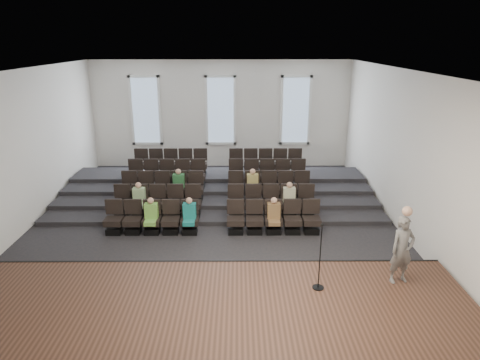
{
  "coord_description": "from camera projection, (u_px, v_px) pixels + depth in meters",
  "views": [
    {
      "loc": [
        0.8,
        -13.0,
        5.86
      ],
      "look_at": [
        0.87,
        0.5,
        1.41
      ],
      "focal_mm": 32.0,
      "sensor_mm": 36.0,
      "label": 1
    }
  ],
  "objects": [
    {
      "name": "ground",
      "position": [
        214.0,
        225.0,
        14.18
      ],
      "size": [
        14.0,
        14.0,
        0.0
      ],
      "primitive_type": "plane",
      "color": "black",
      "rests_on": "ground"
    },
    {
      "name": "ceiling",
      "position": [
        211.0,
        70.0,
        12.61
      ],
      "size": [
        12.0,
        14.0,
        0.02
      ],
      "primitive_type": "cube",
      "color": "white",
      "rests_on": "ground"
    },
    {
      "name": "wall_back",
      "position": [
        221.0,
        115.0,
        20.06
      ],
      "size": [
        12.0,
        0.04,
        5.0
      ],
      "primitive_type": "cube",
      "color": "silver",
      "rests_on": "ground"
    },
    {
      "name": "wall_front",
      "position": [
        188.0,
        264.0,
        6.73
      ],
      "size": [
        12.0,
        0.04,
        5.0
      ],
      "primitive_type": "cube",
      "color": "silver",
      "rests_on": "ground"
    },
    {
      "name": "wall_left",
      "position": [
        20.0,
        152.0,
        13.36
      ],
      "size": [
        0.04,
        14.0,
        5.0
      ],
      "primitive_type": "cube",
      "color": "silver",
      "rests_on": "ground"
    },
    {
      "name": "wall_right",
      "position": [
        404.0,
        152.0,
        13.43
      ],
      "size": [
        0.04,
        14.0,
        5.0
      ],
      "primitive_type": "cube",
      "color": "silver",
      "rests_on": "ground"
    },
    {
      "name": "stage",
      "position": [
        201.0,
        312.0,
        9.26
      ],
      "size": [
        11.8,
        3.6,
        0.5
      ],
      "primitive_type": "cube",
      "color": "#4C2E20",
      "rests_on": "ground"
    },
    {
      "name": "stage_lip",
      "position": [
        207.0,
        270.0,
        10.94
      ],
      "size": [
        11.8,
        0.06,
        0.52
      ],
      "primitive_type": "cube",
      "color": "black",
      "rests_on": "ground"
    },
    {
      "name": "risers",
      "position": [
        218.0,
        188.0,
        17.13
      ],
      "size": [
        11.8,
        4.8,
        0.6
      ],
      "color": "black",
      "rests_on": "ground"
    },
    {
      "name": "seating_rows",
      "position": [
        216.0,
        190.0,
        15.43
      ],
      "size": [
        6.8,
        4.7,
        1.67
      ],
      "color": "black",
      "rests_on": "ground"
    },
    {
      "name": "windows",
      "position": [
        221.0,
        111.0,
        19.93
      ],
      "size": [
        8.44,
        0.1,
        3.24
      ],
      "color": "white",
      "rests_on": "wall_back"
    },
    {
      "name": "audience",
      "position": [
        211.0,
        199.0,
        14.21
      ],
      "size": [
        5.45,
        2.64,
        1.1
      ],
      "color": "#73B448",
      "rests_on": "seating_rows"
    },
    {
      "name": "speaker",
      "position": [
        402.0,
        250.0,
        9.72
      ],
      "size": [
        0.67,
        0.53,
        1.62
      ],
      "primitive_type": "imported",
      "rotation": [
        0.0,
        0.0,
        0.27
      ],
      "color": "#605E5B",
      "rests_on": "stage"
    },
    {
      "name": "mic_stand",
      "position": [
        319.0,
        269.0,
        9.55
      ],
      "size": [
        0.27,
        0.27,
        1.59
      ],
      "color": "black",
      "rests_on": "stage"
    }
  ]
}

